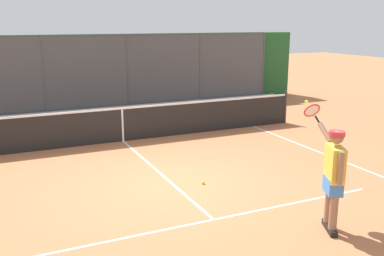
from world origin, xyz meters
The scene contains 6 objects.
ground_plane centered at (0.00, 0.00, 0.00)m, with size 60.00×60.00×0.00m, color #B76B42.
court_line_markings centered at (0.00, 2.14, 0.00)m, with size 8.62×10.05×0.01m.
fence_backdrop centered at (0.00, -8.84, 1.39)m, with size 18.19×1.37×2.82m.
tennis_net centered at (0.00, -3.70, 0.49)m, with size 11.07×0.09×1.07m.
tennis_player centered at (-1.52, 2.90, 0.96)m, with size 0.55×1.36×1.94m.
tennis_ball_near_baseline centered at (-0.57, 0.23, 0.03)m, with size 0.07×0.07×0.07m, color #C1D138.
Camera 1 is at (3.18, 7.86, 3.26)m, focal length 41.02 mm.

